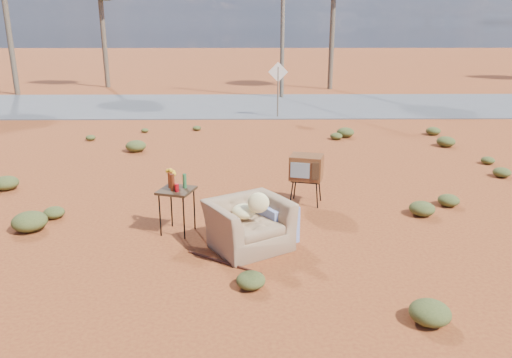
{
  "coord_description": "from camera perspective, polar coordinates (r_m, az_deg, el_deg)",
  "views": [
    {
      "loc": [
        0.36,
        -7.89,
        3.64
      ],
      "look_at": [
        0.48,
        1.16,
        0.8
      ],
      "focal_mm": 35.0,
      "sensor_mm": 36.0,
      "label": 1
    }
  ],
  "objects": [
    {
      "name": "utility_pole_center",
      "position": [
        25.45,
        3.07,
        18.54
      ],
      "size": [
        1.4,
        0.2,
        8.0
      ],
      "color": "brown",
      "rests_on": "ground"
    },
    {
      "name": "armchair",
      "position": [
        8.42,
        -0.27,
        -4.38
      ],
      "size": [
        1.64,
        1.57,
        1.11
      ],
      "rotation": [
        0.0,
        0.0,
        0.54
      ],
      "color": "#89684B",
      "rests_on": "ground"
    },
    {
      "name": "side_table",
      "position": [
        8.98,
        -9.23,
        -0.92
      ],
      "size": [
        0.72,
        0.72,
        1.15
      ],
      "rotation": [
        0.0,
        0.0,
        -0.3
      ],
      "color": "#332412",
      "rests_on": "ground"
    },
    {
      "name": "tv_unit",
      "position": [
        10.35,
        5.78,
        1.26
      ],
      "size": [
        0.76,
        0.67,
        1.05
      ],
      "rotation": [
        0.0,
        0.0,
        -0.27
      ],
      "color": "black",
      "rests_on": "ground"
    },
    {
      "name": "highway",
      "position": [
        23.18,
        -1.68,
        8.43
      ],
      "size": [
        140.0,
        7.0,
        0.04
      ],
      "primitive_type": "cube",
      "color": "#565659",
      "rests_on": "ground"
    },
    {
      "name": "scrub_patch",
      "position": [
        12.85,
        -6.05,
        1.5
      ],
      "size": [
        17.49,
        8.07,
        0.33
      ],
      "color": "#4C5123",
      "rests_on": "ground"
    },
    {
      "name": "road_sign",
      "position": [
        20.04,
        2.53,
        11.27
      ],
      "size": [
        0.78,
        0.06,
        2.19
      ],
      "color": "brown",
      "rests_on": "ground"
    },
    {
      "name": "rusty_bar",
      "position": [
        8.02,
        -3.7,
        -9.47
      ],
      "size": [
        1.21,
        0.82,
        0.04
      ],
      "primitive_type": "cylinder",
      "rotation": [
        0.0,
        1.57,
        -0.59
      ],
      "color": "#491F13",
      "rests_on": "ground"
    },
    {
      "name": "ground",
      "position": [
        8.7,
        -3.12,
        -7.36
      ],
      "size": [
        140.0,
        140.0,
        0.0
      ],
      "primitive_type": "plane",
      "color": "#93481D",
      "rests_on": "ground"
    }
  ]
}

